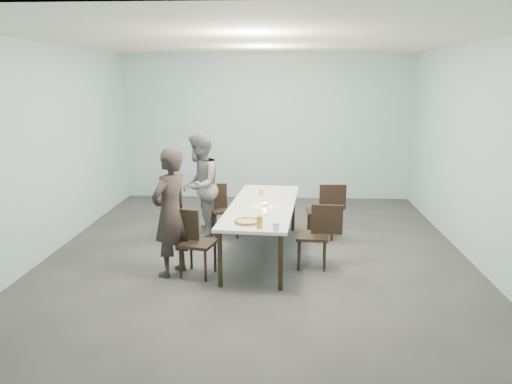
# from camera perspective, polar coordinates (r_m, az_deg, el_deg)

# --- Properties ---
(ground) EXTENTS (7.00, 7.00, 0.00)m
(ground) POSITION_cam_1_polar(r_m,az_deg,el_deg) (7.40, 0.17, -6.90)
(ground) COLOR #333335
(ground) RESTS_ON ground
(room_shell) EXTENTS (6.02, 7.02, 3.01)m
(room_shell) POSITION_cam_1_polar(r_m,az_deg,el_deg) (6.99, 0.18, 8.94)
(room_shell) COLOR #A0C7CA
(room_shell) RESTS_ON ground
(table) EXTENTS (1.10, 2.66, 0.75)m
(table) POSITION_cam_1_polar(r_m,az_deg,el_deg) (7.12, 0.73, -1.87)
(table) COLOR white
(table) RESTS_ON ground
(chair_near_left) EXTENTS (0.65, 0.50, 0.87)m
(chair_near_left) POSITION_cam_1_polar(r_m,az_deg,el_deg) (6.50, -7.35, -5.19)
(chair_near_left) COLOR black
(chair_near_left) RESTS_ON ground
(chair_far_left) EXTENTS (0.64, 0.48, 0.87)m
(chair_far_left) POSITION_cam_1_polar(r_m,az_deg,el_deg) (8.04, -4.03, -1.59)
(chair_far_left) COLOR black
(chair_far_left) RESTS_ON ground
(chair_near_right) EXTENTS (0.62, 0.45, 0.87)m
(chair_near_right) POSITION_cam_1_polar(r_m,az_deg,el_deg) (6.75, 7.13, -4.47)
(chair_near_right) COLOR black
(chair_near_right) RESTS_ON ground
(chair_far_right) EXTENTS (0.62, 0.44, 0.87)m
(chair_far_right) POSITION_cam_1_polar(r_m,az_deg,el_deg) (8.01, 7.94, -1.74)
(chair_far_right) COLOR black
(chair_far_right) RESTS_ON ground
(diner_near) EXTENTS (0.64, 0.72, 1.66)m
(diner_near) POSITION_cam_1_polar(r_m,az_deg,el_deg) (6.46, -9.77, -2.33)
(diner_near) COLOR black
(diner_near) RESTS_ON ground
(diner_far) EXTENTS (0.67, 0.84, 1.67)m
(diner_far) POSITION_cam_1_polar(r_m,az_deg,el_deg) (8.00, -6.44, 0.75)
(diner_far) COLOR slate
(diner_far) RESTS_ON ground
(pizza) EXTENTS (0.34, 0.34, 0.04)m
(pizza) POSITION_cam_1_polar(r_m,az_deg,el_deg) (6.18, -1.03, -3.42)
(pizza) COLOR white
(pizza) RESTS_ON table
(side_plate) EXTENTS (0.18, 0.18, 0.01)m
(side_plate) POSITION_cam_1_polar(r_m,az_deg,el_deg) (6.59, 0.93, -2.51)
(side_plate) COLOR white
(side_plate) RESTS_ON table
(beer_glass) EXTENTS (0.08, 0.08, 0.15)m
(beer_glass) POSITION_cam_1_polar(r_m,az_deg,el_deg) (5.96, 0.41, -3.47)
(beer_glass) COLOR gold
(beer_glass) RESTS_ON table
(water_tumbler) EXTENTS (0.08, 0.08, 0.09)m
(water_tumbler) POSITION_cam_1_polar(r_m,az_deg,el_deg) (5.91, 2.29, -3.94)
(water_tumbler) COLOR silver
(water_tumbler) RESTS_ON table
(tealight) EXTENTS (0.06, 0.06, 0.05)m
(tealight) POSITION_cam_1_polar(r_m,az_deg,el_deg) (7.01, 0.98, -1.45)
(tealight) COLOR silver
(tealight) RESTS_ON table
(amber_tumbler) EXTENTS (0.07, 0.07, 0.08)m
(amber_tumbler) POSITION_cam_1_polar(r_m,az_deg,el_deg) (7.67, 0.60, -0.05)
(amber_tumbler) COLOR gold
(amber_tumbler) RESTS_ON table
(menu) EXTENTS (0.32, 0.24, 0.01)m
(menu) POSITION_cam_1_polar(r_m,az_deg,el_deg) (7.86, 0.89, -0.00)
(menu) COLOR silver
(menu) RESTS_ON table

